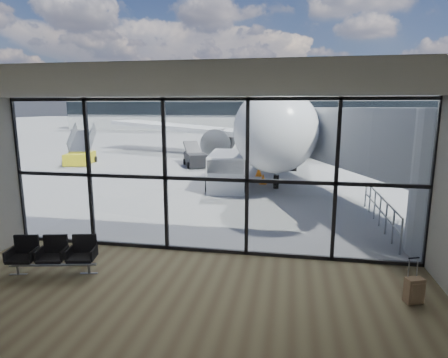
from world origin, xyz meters
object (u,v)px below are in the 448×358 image
(seating_row, at_px, (54,253))
(belt_loader, at_px, (195,158))
(service_van, at_px, (228,170))
(airliner, at_px, (285,120))
(suitcase, at_px, (414,290))
(mobile_stairs, at_px, (80,156))

(seating_row, distance_m, belt_loader, 17.93)
(service_van, relative_size, belt_loader, 1.16)
(airliner, height_order, service_van, airliner)
(suitcase, relative_size, belt_loader, 0.27)
(service_van, height_order, belt_loader, service_van)
(suitcase, height_order, belt_loader, belt_loader)
(service_van, relative_size, mobile_stairs, 1.19)
(seating_row, bearing_deg, suitcase, -12.47)
(seating_row, height_order, service_van, service_van)
(airliner, xyz_separation_m, belt_loader, (-6.16, -8.52, -2.54))
(belt_loader, xyz_separation_m, mobile_stairs, (-8.74, -0.54, 0.02))
(service_van, bearing_deg, suitcase, -67.00)
(seating_row, height_order, mobile_stairs, mobile_stairs)
(suitcase, distance_m, belt_loader, 20.34)
(mobile_stairs, bearing_deg, belt_loader, -10.35)
(airliner, distance_m, belt_loader, 10.82)
(seating_row, relative_size, service_van, 0.50)
(airliner, xyz_separation_m, service_van, (-2.58, -15.33, -2.16))
(service_van, height_order, mobile_stairs, mobile_stairs)
(service_van, distance_m, belt_loader, 7.71)
(seating_row, xyz_separation_m, belt_loader, (-0.90, 17.91, 0.02))
(airliner, relative_size, mobile_stairs, 10.75)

